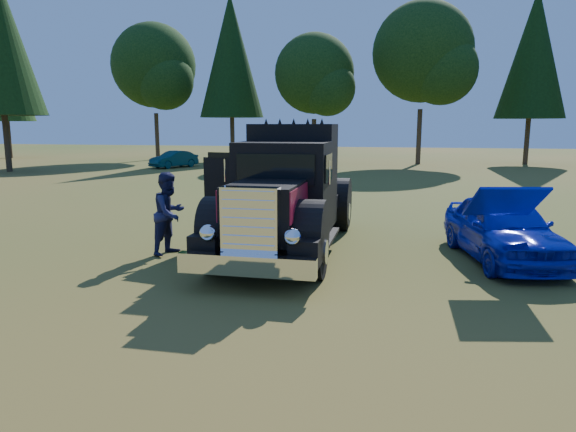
# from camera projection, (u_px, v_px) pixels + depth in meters

# --- Properties ---
(ground) EXTENTS (120.00, 120.00, 0.00)m
(ground) POSITION_uv_depth(u_px,v_px,m) (279.00, 263.00, 11.23)
(ground) COLOR #2F5519
(ground) RESTS_ON ground
(treeline) EXTENTS (72.10, 19.12, 13.84)m
(treeline) POSITION_uv_depth(u_px,v_px,m) (412.00, 58.00, 37.24)
(treeline) COLOR #2D2116
(treeline) RESTS_ON ground
(diamond_t_truck) EXTENTS (3.37, 7.16, 3.00)m
(diamond_t_truck) POSITION_uv_depth(u_px,v_px,m) (286.00, 198.00, 12.07)
(diamond_t_truck) COLOR black
(diamond_t_truck) RESTS_ON ground
(hotrod_coupe) EXTENTS (2.47, 4.47, 1.89)m
(hotrod_coupe) POSITION_uv_depth(u_px,v_px,m) (503.00, 228.00, 11.34)
(hotrod_coupe) COLOR #071A9B
(hotrod_coupe) RESTS_ON ground
(spectator_near) EXTENTS (0.64, 0.82, 2.01)m
(spectator_near) POSITION_uv_depth(u_px,v_px,m) (236.00, 204.00, 12.90)
(spectator_near) COLOR #1F3148
(spectator_near) RESTS_ON ground
(spectator_far) EXTENTS (0.95, 1.09, 1.92)m
(spectator_far) POSITION_uv_depth(u_px,v_px,m) (170.00, 213.00, 11.87)
(spectator_far) COLOR #20264B
(spectator_far) RESTS_ON ground
(distant_teal_car) EXTENTS (2.65, 3.73, 1.17)m
(distant_teal_car) POSITION_uv_depth(u_px,v_px,m) (174.00, 159.00, 36.10)
(distant_teal_car) COLOR #092E37
(distant_teal_car) RESTS_ON ground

